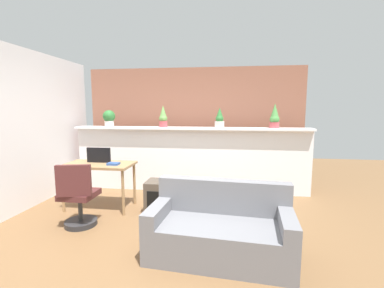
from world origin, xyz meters
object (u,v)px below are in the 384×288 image
(potted_plant_0, at_px, (109,118))
(office_chair, at_px, (78,200))
(potted_plant_1, at_px, (163,117))
(couch, at_px, (220,231))
(potted_plant_3, at_px, (275,117))
(tv_monitor, at_px, (99,155))
(side_cube_shelf, at_px, (159,196))
(potted_plant_2, at_px, (220,119))
(desk, at_px, (99,169))
(book_on_desk, at_px, (113,164))

(potted_plant_0, xyz_separation_m, office_chair, (0.35, -1.80, -1.07))
(potted_plant_1, xyz_separation_m, couch, (1.18, -2.22, -1.19))
(potted_plant_0, relative_size, potted_plant_3, 0.72)
(potted_plant_0, bearing_deg, tv_monitor, -75.49)
(side_cube_shelf, relative_size, couch, 0.31)
(office_chair, bearing_deg, potted_plant_1, 66.47)
(potted_plant_2, distance_m, couch, 2.50)
(desk, height_order, tv_monitor, tv_monitor)
(office_chair, xyz_separation_m, side_cube_shelf, (0.96, 0.70, -0.14))
(potted_plant_2, bearing_deg, potted_plant_0, 179.03)
(tv_monitor, bearing_deg, couch, -31.47)
(potted_plant_1, bearing_deg, potted_plant_0, 178.74)
(book_on_desk, bearing_deg, side_cube_shelf, 3.36)
(book_on_desk, bearing_deg, office_chair, -109.34)
(potted_plant_0, bearing_deg, couch, -44.26)
(potted_plant_0, relative_size, potted_plant_2, 0.86)
(book_on_desk, bearing_deg, potted_plant_1, 64.14)
(potted_plant_3, relative_size, desk, 0.41)
(potted_plant_3, bearing_deg, potted_plant_1, -178.37)
(potted_plant_2, distance_m, potted_plant_3, 1.02)
(office_chair, height_order, book_on_desk, office_chair)
(tv_monitor, xyz_separation_m, office_chair, (0.09, -0.81, -0.49))
(desk, bearing_deg, book_on_desk, -14.59)
(potted_plant_3, xyz_separation_m, book_on_desk, (-2.65, -1.18, -0.71))
(potted_plant_0, distance_m, side_cube_shelf, 2.09)
(tv_monitor, bearing_deg, potted_plant_3, 19.07)
(potted_plant_2, relative_size, tv_monitor, 0.95)
(tv_monitor, xyz_separation_m, couch, (2.05, -1.25, -0.59))
(office_chair, bearing_deg, couch, -12.82)
(potted_plant_3, xyz_separation_m, office_chair, (-2.88, -1.84, -1.09))
(potted_plant_2, height_order, book_on_desk, potted_plant_2)
(side_cube_shelf, bearing_deg, potted_plant_1, 99.65)
(potted_plant_2, height_order, potted_plant_3, potted_plant_3)
(tv_monitor, bearing_deg, potted_plant_1, 48.25)
(book_on_desk, bearing_deg, desk, 165.41)
(couch, bearing_deg, office_chair, 167.18)
(potted_plant_0, bearing_deg, side_cube_shelf, -40.23)
(desk, height_order, book_on_desk, book_on_desk)
(potted_plant_3, distance_m, couch, 2.74)
(potted_plant_0, height_order, couch, potted_plant_0)
(potted_plant_2, bearing_deg, potted_plant_3, 4.08)
(office_chair, bearing_deg, side_cube_shelf, 36.10)
(potted_plant_1, bearing_deg, potted_plant_2, -0.66)
(potted_plant_0, bearing_deg, potted_plant_3, 0.62)
(potted_plant_2, distance_m, tv_monitor, 2.25)
(potted_plant_0, height_order, side_cube_shelf, potted_plant_0)
(potted_plant_1, xyz_separation_m, office_chair, (-0.77, -1.78, -1.08))
(potted_plant_0, relative_size, side_cube_shelf, 0.66)
(potted_plant_0, distance_m, couch, 3.43)
(potted_plant_3, bearing_deg, couch, -112.06)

